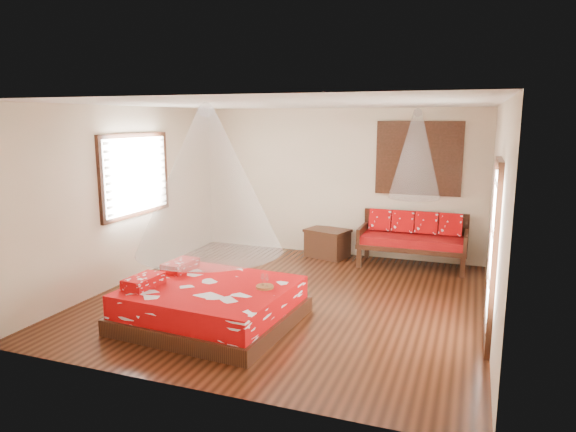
# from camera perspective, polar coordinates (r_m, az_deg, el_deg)

# --- Properties ---
(room) EXTENTS (5.54, 5.54, 2.84)m
(room) POSITION_cam_1_polar(r_m,az_deg,el_deg) (7.29, 0.03, 1.29)
(room) COLOR black
(room) RESTS_ON ground
(bed) EXTENTS (2.18, 2.00, 0.64)m
(bed) POSITION_cam_1_polar(r_m,az_deg,el_deg) (6.78, -8.61, -9.61)
(bed) COLOR black
(bed) RESTS_ON floor
(daybed) EXTENTS (1.86, 0.83, 0.96)m
(daybed) POSITION_cam_1_polar(r_m,az_deg,el_deg) (9.42, 13.71, -2.30)
(daybed) COLOR black
(daybed) RESTS_ON floor
(storage_chest) EXTENTS (0.90, 0.76, 0.53)m
(storage_chest) POSITION_cam_1_polar(r_m,az_deg,el_deg) (9.83, 4.40, -2.99)
(storage_chest) COLOR black
(storage_chest) RESTS_ON floor
(shutter_panel) EXTENTS (1.52, 0.06, 1.32)m
(shutter_panel) POSITION_cam_1_polar(r_m,az_deg,el_deg) (9.54, 14.31, 6.22)
(shutter_panel) COLOR black
(shutter_panel) RESTS_ON wall_back
(window_left) EXTENTS (0.10, 1.74, 1.34)m
(window_left) POSITION_cam_1_polar(r_m,az_deg,el_deg) (8.72, -16.52, 4.39)
(window_left) COLOR black
(window_left) RESTS_ON wall_left
(glazed_door) EXTENTS (0.08, 1.02, 2.16)m
(glazed_door) POSITION_cam_1_polar(r_m,az_deg,el_deg) (6.34, 21.78, -3.97)
(glazed_door) COLOR black
(glazed_door) RESTS_ON floor
(wine_tray) EXTENTS (0.23, 0.23, 0.19)m
(wine_tray) POSITION_cam_1_polar(r_m,az_deg,el_deg) (6.51, -2.60, -7.59)
(wine_tray) COLOR brown
(wine_tray) RESTS_ON bed
(mosquito_net_main) EXTENTS (1.84, 1.84, 1.80)m
(mosquito_net_main) POSITION_cam_1_polar(r_m,az_deg,el_deg) (6.40, -8.87, 3.92)
(mosquito_net_main) COLOR white
(mosquito_net_main) RESTS_ON ceiling
(mosquito_net_daybed) EXTENTS (0.89, 0.89, 1.50)m
(mosquito_net_daybed) POSITION_cam_1_polar(r_m,az_deg,el_deg) (9.07, 14.02, 6.65)
(mosquito_net_daybed) COLOR white
(mosquito_net_daybed) RESTS_ON ceiling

